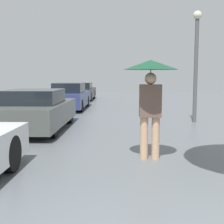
% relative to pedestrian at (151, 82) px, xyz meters
% --- Properties ---
extents(pedestrian, '(1.08, 1.08, 1.99)m').
position_rel_pedestrian_xyz_m(pedestrian, '(0.00, 0.00, 0.00)').
color(pedestrian, tan).
rests_on(pedestrian, ground_plane).
extents(parked_car_second, '(1.86, 4.32, 1.26)m').
position_rel_pedestrian_xyz_m(parked_car_second, '(-3.26, 3.41, -0.95)').
color(parked_car_second, '#4C514C').
rests_on(parked_car_second, ground_plane).
extents(parked_car_third, '(1.64, 4.41, 1.33)m').
position_rel_pedestrian_xyz_m(parked_car_third, '(-3.20, 9.54, -0.94)').
color(parked_car_third, navy).
rests_on(parked_car_third, ground_plane).
extents(parked_car_farthest, '(1.78, 4.34, 1.20)m').
position_rel_pedestrian_xyz_m(parked_car_farthest, '(-3.44, 15.57, -0.97)').
color(parked_car_farthest, black).
rests_on(parked_car_farthest, ground_plane).
extents(street_lamp, '(0.30, 0.30, 3.94)m').
position_rel_pedestrian_xyz_m(street_lamp, '(2.08, 5.12, 0.83)').
color(street_lamp, '#515456').
rests_on(street_lamp, ground_plane).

